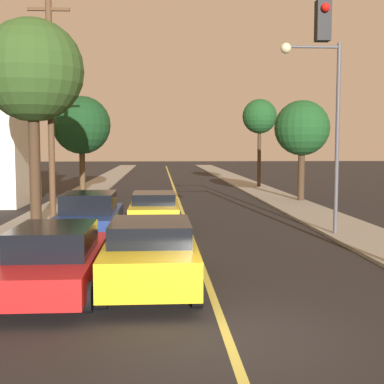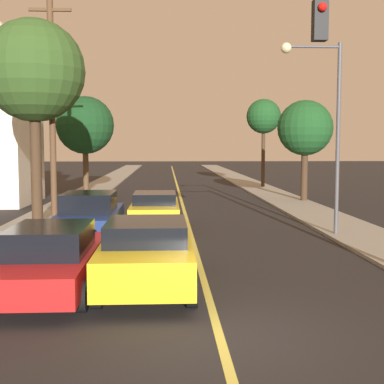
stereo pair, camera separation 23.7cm
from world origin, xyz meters
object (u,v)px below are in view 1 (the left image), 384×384
car_near_lane_second (154,209)px  streetlamp_right (323,110)px  tree_right_far (302,129)px  car_outer_lane_second (90,217)px  car_outer_lane_front (56,258)px  tree_right_near (260,117)px  car_near_lane_front (151,252)px  utility_pole_left (51,106)px  tree_left_far (82,125)px  tree_left_near (32,72)px

car_near_lane_second → streetlamp_right: streetlamp_right is taller
tree_right_far → car_outer_lane_second: bearing=-130.4°
car_near_lane_second → car_outer_lane_second: bearing=-124.4°
streetlamp_right → tree_right_far: size_ratio=1.17×
car_outer_lane_front → tree_right_near: 29.90m
car_near_lane_front → utility_pole_left: (-3.95, 9.34, 3.87)m
car_outer_lane_second → utility_pole_left: size_ratio=0.55×
tree_right_near → tree_right_far: tree_right_near is taller
streetlamp_right → tree_left_far: bearing=124.4°
tree_left_far → car_outer_lane_second: bearing=-81.1°
tree_right_far → utility_pole_left: bearing=-145.5°
streetlamp_right → tree_left_far: 18.18m
tree_left_near → car_near_lane_front: bearing=-63.0°
utility_pole_left → tree_right_far: utility_pole_left is taller
car_near_lane_front → car_near_lane_second: size_ratio=1.02×
tree_right_near → car_near_lane_front: bearing=-105.4°
tree_left_far → tree_right_far: size_ratio=1.09×
car_near_lane_second → car_outer_lane_second: (-2.05, -3.00, 0.10)m
car_outer_lane_second → utility_pole_left: bearing=117.7°
car_near_lane_front → streetlamp_right: (5.78, 6.38, 3.56)m
tree_left_far → tree_right_far: (12.61, -3.76, -0.28)m
tree_right_far → car_outer_lane_front: bearing=-119.8°
utility_pole_left → car_outer_lane_second: bearing=-62.3°
car_outer_lane_second → streetlamp_right: (7.83, 0.68, 3.53)m
tree_left_near → tree_right_near: bearing=57.4°
car_outer_lane_front → tree_right_near: size_ratio=0.78×
car_outer_lane_front → tree_right_far: 20.74m
car_outer_lane_front → utility_pole_left: utility_pole_left is taller
car_outer_lane_second → tree_right_far: size_ratio=0.87×
car_near_lane_second → car_outer_lane_front: car_outer_lane_front is taller
tree_left_near → tree_right_near: 22.54m
streetlamp_right → utility_pole_left: (-9.73, 2.95, 0.31)m
car_near_lane_second → car_outer_lane_second: size_ratio=0.98×
tree_right_near → car_outer_lane_front: bearing=-109.2°
car_outer_lane_second → tree_right_near: size_ratio=0.74×
tree_left_near → streetlamp_right: bearing=-13.2°
car_near_lane_front → car_outer_lane_second: 6.06m
car_outer_lane_front → tree_left_far: 21.97m
tree_left_far → tree_right_far: bearing=-16.6°
utility_pole_left → tree_left_far: 12.06m
tree_left_far → car_near_lane_front: bearing=-78.1°
car_near_lane_second → tree_right_near: (7.65, 19.07, 4.53)m
car_near_lane_front → tree_right_far: (8.11, 17.63, 3.30)m
tree_left_near → tree_right_far: 15.49m
streetlamp_right → tree_left_near: bearing=166.8°
tree_left_far → tree_right_near: tree_right_near is taller
tree_left_near → car_near_lane_second: bearing=-1.0°
car_near_lane_second → tree_left_far: 13.94m
car_near_lane_front → tree_left_near: (-4.48, 8.78, 5.09)m
streetlamp_right → tree_right_near: (1.87, 21.39, 0.90)m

